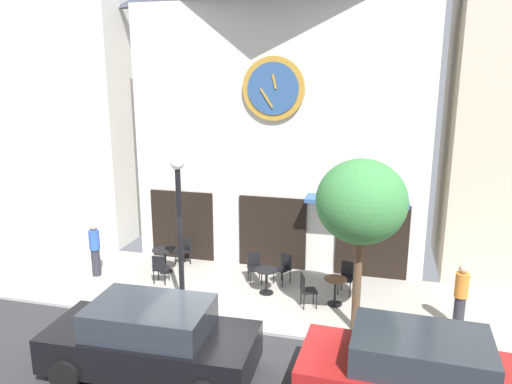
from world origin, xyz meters
The scene contains 18 objects.
ground_plane centered at (0.00, -0.81, -0.02)m, with size 29.14×10.01×0.13m.
clock_building centered at (0.69, 5.36, 5.46)m, with size 9.22×3.66×10.53m.
neighbor_building_left centered at (-8.05, 6.16, 6.97)m, with size 6.38×3.97×13.94m.
street_lamp centered at (-1.02, 0.86, 2.07)m, with size 0.36×0.36×4.07m.
street_tree centered at (3.51, 0.80, 3.18)m, with size 2.09×1.88×4.20m.
cafe_table_rightmost centered at (-2.44, 2.85, 0.56)m, with size 0.78×0.78×0.75m.
cafe_table_near_curb centered at (0.96, 2.19, 0.48)m, with size 0.63×0.63×0.72m.
cafe_table_center_left centered at (2.90, 1.98, 0.49)m, with size 0.61×0.61×0.75m.
cafe_chair_outer centered at (0.43, 2.85, 0.53)m, with size 0.53×0.53×0.90m.
cafe_chair_by_entrance centered at (2.17, 1.65, 0.53)m, with size 0.52×0.52×0.90m.
cafe_chair_near_lamp centered at (3.15, 2.80, 0.53)m, with size 0.46×0.46×0.90m.
cafe_chair_mid_row centered at (1.30, 3.01, 0.53)m, with size 0.55×0.55×0.90m.
cafe_chair_left_end centered at (-2.21, 2.01, 0.53)m, with size 0.43×0.43×0.90m.
cafe_chair_facing_street centered at (-2.12, 3.66, 0.53)m, with size 0.55×0.55×0.90m.
pedestrian_orange centered at (5.93, 1.44, 0.86)m, with size 0.35×0.35×1.67m.
pedestrian_blue centered at (-4.40, 2.10, 0.86)m, with size 0.40×0.40×1.67m.
parked_car_black centered at (-0.45, -2.08, 0.76)m, with size 4.36×2.13×1.55m.
parked_car_red centered at (4.78, -1.95, 0.76)m, with size 4.36×2.15×1.55m.
Camera 1 is at (3.90, -10.21, 6.07)m, focal length 34.21 mm.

